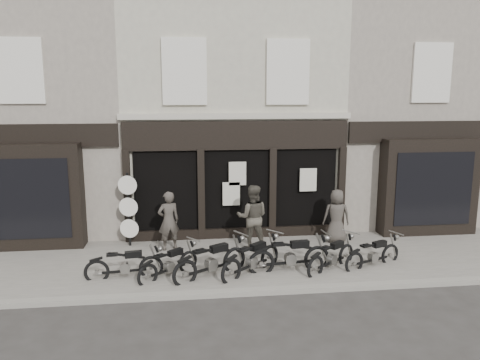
{
  "coord_description": "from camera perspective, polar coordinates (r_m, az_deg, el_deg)",
  "views": [
    {
      "loc": [
        -1.64,
        -11.67,
        4.78
      ],
      "look_at": [
        -0.06,
        1.6,
        2.27
      ],
      "focal_mm": 35.0,
      "sensor_mm": 36.0,
      "label": 1
    }
  ],
  "objects": [
    {
      "name": "pavement",
      "position": [
        13.53,
        0.62,
        -9.78
      ],
      "size": [
        30.0,
        4.2,
        0.12
      ],
      "primitive_type": "cube",
      "color": "#67635B",
      "rests_on": "ground_plane"
    },
    {
      "name": "motorcycle_4",
      "position": [
        12.68,
        6.18,
        -9.47
      ],
      "size": [
        2.28,
        0.62,
        1.09
      ],
      "rotation": [
        0.0,
        0.0,
        0.11
      ],
      "color": "black",
      "rests_on": "ground"
    },
    {
      "name": "neighbour_right",
      "position": [
        19.32,
        17.83,
        7.94
      ],
      "size": [
        5.6,
        6.73,
        8.34
      ],
      "color": "gray",
      "rests_on": "ground"
    },
    {
      "name": "ground_plane",
      "position": [
        12.72,
        1.15,
        -11.43
      ],
      "size": [
        90.0,
        90.0,
        0.0
      ],
      "primitive_type": "plane",
      "color": "#2D2B28",
      "rests_on": "ground"
    },
    {
      "name": "motorcycle_0",
      "position": [
        12.51,
        -13.81,
        -10.28
      ],
      "size": [
        1.99,
        0.54,
        0.95
      ],
      "rotation": [
        0.0,
        0.0,
        0.11
      ],
      "color": "black",
      "rests_on": "ground"
    },
    {
      "name": "advert_sign_post",
      "position": [
        14.67,
        -13.41,
        -3.91
      ],
      "size": [
        0.58,
        0.38,
        2.4
      ],
      "rotation": [
        0.0,
        0.0,
        -0.18
      ],
      "color": "black",
      "rests_on": "ground"
    },
    {
      "name": "motorcycle_6",
      "position": [
        13.43,
        15.94,
        -8.95
      ],
      "size": [
        1.83,
        1.0,
        0.93
      ],
      "rotation": [
        0.0,
        0.0,
        0.4
      ],
      "color": "black",
      "rests_on": "ground"
    },
    {
      "name": "man_centre",
      "position": [
        14.04,
        1.52,
        -4.55
      ],
      "size": [
        1.06,
        0.89,
        1.96
      ],
      "primitive_type": "imported",
      "rotation": [
        0.0,
        0.0,
        2.98
      ],
      "color": "#48433A",
      "rests_on": "pavement"
    },
    {
      "name": "motorcycle_3",
      "position": [
        12.45,
        1.46,
        -9.89
      ],
      "size": [
        1.82,
        1.6,
        1.05
      ],
      "rotation": [
        0.0,
        0.0,
        0.69
      ],
      "color": "black",
      "rests_on": "ground"
    },
    {
      "name": "central_building",
      "position": [
        17.71,
        -1.48,
        8.37
      ],
      "size": [
        7.3,
        6.22,
        8.34
      ],
      "color": "#B8B39E",
      "rests_on": "ground"
    },
    {
      "name": "motorcycle_2",
      "position": [
        12.26,
        -3.51,
        -10.15
      ],
      "size": [
        2.02,
        1.43,
        1.08
      ],
      "rotation": [
        0.0,
        0.0,
        0.55
      ],
      "color": "black",
      "rests_on": "ground"
    },
    {
      "name": "motorcycle_5",
      "position": [
        12.97,
        11.13,
        -9.37
      ],
      "size": [
        1.74,
        1.41,
        0.97
      ],
      "rotation": [
        0.0,
        0.0,
        0.64
      ],
      "color": "black",
      "rests_on": "ground"
    },
    {
      "name": "man_right",
      "position": [
        14.99,
        11.67,
        -4.31
      ],
      "size": [
        0.9,
        0.66,
        1.7
      ],
      "primitive_type": "imported",
      "rotation": [
        0.0,
        0.0,
        2.99
      ],
      "color": "#3F3A34",
      "rests_on": "pavement"
    },
    {
      "name": "motorcycle_1",
      "position": [
        12.4,
        -8.61,
        -10.32
      ],
      "size": [
        1.6,
        1.41,
        0.92
      ],
      "rotation": [
        0.0,
        0.0,
        0.7
      ],
      "color": "black",
      "rests_on": "ground"
    },
    {
      "name": "man_left",
      "position": [
        14.15,
        -8.7,
        -4.93
      ],
      "size": [
        0.75,
        0.6,
        1.79
      ],
      "primitive_type": "imported",
      "rotation": [
        0.0,
        0.0,
        3.45
      ],
      "color": "#3F3A34",
      "rests_on": "pavement"
    },
    {
      "name": "neighbour_left",
      "position": [
        18.2,
        -21.97,
        7.55
      ],
      "size": [
        5.6,
        6.73,
        8.34
      ],
      "color": "gray",
      "rests_on": "ground"
    },
    {
      "name": "kerb",
      "position": [
        11.56,
        2.03,
        -13.44
      ],
      "size": [
        30.0,
        0.25,
        0.13
      ],
      "primitive_type": "cube",
      "color": "gray",
      "rests_on": "ground_plane"
    }
  ]
}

